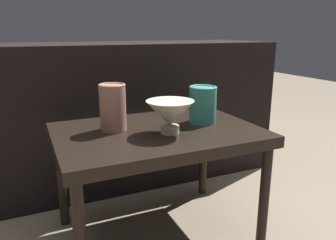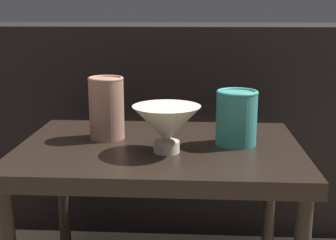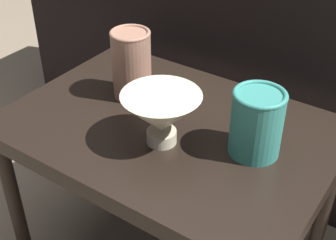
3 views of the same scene
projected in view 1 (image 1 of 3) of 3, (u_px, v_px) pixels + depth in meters
The scene contains 6 objects.
ground_plane at pixel (158, 232), 1.29m from camera, with size 8.00×8.00×0.00m, color #7F705B.
table at pixel (157, 141), 1.19m from camera, with size 0.72×0.50×0.43m.
couch_backdrop at pixel (115, 112), 1.72m from camera, with size 1.65×0.50×0.71m.
bowl at pixel (170, 114), 1.11m from camera, with size 0.16×0.16×0.11m.
vase_textured_left at pixel (113, 107), 1.15m from camera, with size 0.09×0.09×0.17m.
vase_colorful_right at pixel (203, 104), 1.25m from camera, with size 0.11×0.11×0.14m.
Camera 1 is at (-0.42, -1.04, 0.77)m, focal length 35.00 mm.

